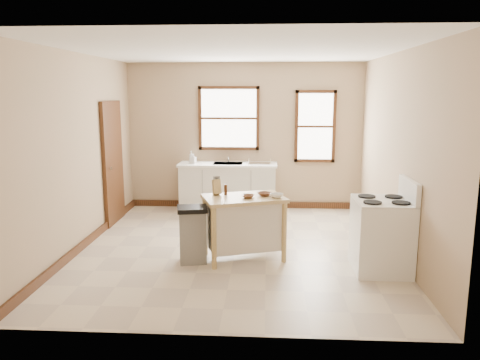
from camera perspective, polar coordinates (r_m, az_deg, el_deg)
name	(u,v)px	position (r m, az deg, el deg)	size (l,w,h in m)	color
floor	(236,248)	(6.91, -0.51, -8.31)	(5.00, 5.00, 0.00)	#C1AF99
ceiling	(236,51)	(6.56, -0.55, 15.50)	(5.00, 5.00, 0.00)	white
wall_back	(244,137)	(9.07, 0.55, 5.32)	(4.50, 0.04, 2.80)	tan
wall_left	(80,152)	(7.11, -18.98, 3.23)	(0.04, 5.00, 2.80)	tan
wall_right	(398,155)	(6.82, 18.72, 2.96)	(0.04, 5.00, 2.80)	tan
window_main	(229,118)	(9.04, -1.37, 7.52)	(1.17, 0.06, 1.22)	black
window_side	(315,127)	(9.07, 9.15, 6.45)	(0.77, 0.06, 1.37)	black
door_left	(113,163)	(8.34, -15.23, 2.05)	(0.06, 0.90, 2.10)	black
baseboard_back	(244,204)	(9.26, 0.53, -2.98)	(4.50, 0.04, 0.12)	black
baseboard_left	(87,241)	(7.38, -18.12, -7.13)	(0.04, 5.00, 0.12)	black
sink_counter	(228,187)	(8.93, -1.48, -0.87)	(1.86, 0.62, 0.92)	silver
faucet	(229,156)	(9.01, -1.40, 2.91)	(0.03, 0.03, 0.22)	silver
soap_bottle_a	(191,157)	(8.87, -5.94, 2.78)	(0.09, 0.09, 0.23)	#B2B2B2
soap_bottle_b	(194,159)	(8.85, -5.69, 2.61)	(0.08, 0.09, 0.19)	#B2B2B2
dish_rack	(260,161)	(8.79, 2.42, 2.32)	(0.42, 0.31, 0.10)	silver
kitchen_island	(244,228)	(6.39, 0.46, -5.83)	(1.06, 0.67, 0.87)	tan
knife_block	(217,188)	(6.39, -2.86, -0.93)	(0.10, 0.10, 0.20)	tan
pepper_grinder	(226,190)	(6.37, -1.77, -1.18)	(0.04, 0.04, 0.15)	#3F2211
bowl_a	(248,196)	(6.21, 1.01, -2.01)	(0.17, 0.17, 0.04)	brown
bowl_b	(265,194)	(6.35, 3.03, -1.72)	(0.18, 0.18, 0.04)	brown
bowl_c	(277,196)	(6.24, 4.50, -1.91)	(0.18, 0.18, 0.06)	white
trash_bin	(193,235)	(6.30, -5.79, -6.63)	(0.39, 0.33, 0.76)	gray
gas_stove	(382,225)	(6.19, 16.91, -5.30)	(0.74, 0.75, 1.19)	white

